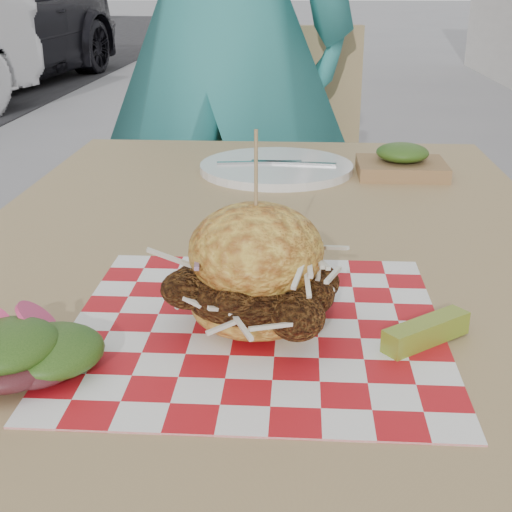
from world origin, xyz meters
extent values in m
imported|color=teal|center=(-0.39, 0.92, 0.96)|extent=(0.75, 0.53, 1.92)
cube|color=tan|center=(-0.22, -0.10, 0.73)|extent=(0.80, 1.20, 0.04)
cylinder|color=#333338|center=(-0.56, 0.44, 0.35)|extent=(0.05, 0.05, 0.71)
cylinder|color=#333338|center=(0.12, 0.44, 0.35)|extent=(0.05, 0.05, 0.71)
cube|color=tan|center=(-0.22, 0.87, 0.45)|extent=(0.47, 0.47, 0.04)
cube|color=tan|center=(-0.24, 1.07, 0.70)|extent=(0.42, 0.10, 0.50)
cylinder|color=#333338|center=(-0.37, 0.67, 0.21)|extent=(0.03, 0.03, 0.43)
cylinder|color=#333338|center=(-0.02, 0.72, 0.21)|extent=(0.03, 0.03, 0.43)
cylinder|color=#333338|center=(-0.42, 1.03, 0.21)|extent=(0.03, 0.03, 0.43)
cylinder|color=#333338|center=(-0.06, 1.07, 0.21)|extent=(0.03, 0.03, 0.43)
cube|color=red|center=(-0.22, -0.35, 0.75)|extent=(0.36, 0.36, 0.00)
ellipsoid|color=gold|center=(-0.22, -0.35, 0.77)|extent=(0.13, 0.13, 0.04)
ellipsoid|color=brown|center=(-0.22, -0.35, 0.79)|extent=(0.14, 0.13, 0.07)
ellipsoid|color=gold|center=(-0.22, -0.35, 0.83)|extent=(0.13, 0.13, 0.09)
cylinder|color=tan|center=(-0.22, -0.35, 0.90)|extent=(0.00, 0.00, 0.10)
cube|color=olive|center=(-0.06, -0.38, 0.76)|extent=(0.09, 0.08, 0.02)
ellipsoid|color=#3F1419|center=(-0.39, -0.44, 0.76)|extent=(0.08, 0.08, 0.03)
ellipsoid|color=#1E4212|center=(-0.41, -0.41, 0.76)|extent=(0.08, 0.08, 0.03)
ellipsoid|color=#1E4212|center=(-0.41, -0.47, 0.76)|extent=(0.08, 0.08, 0.03)
cylinder|color=#E23E75|center=(-0.41, -0.42, 0.79)|extent=(0.05, 0.05, 0.04)
cylinder|color=white|center=(-0.22, 0.25, 0.76)|extent=(0.27, 0.27, 0.01)
cube|color=silver|center=(-0.25, 0.25, 0.77)|extent=(0.15, 0.03, 0.00)
cube|color=silver|center=(-0.19, 0.25, 0.77)|extent=(0.15, 0.03, 0.00)
cube|color=olive|center=(0.00, 0.24, 0.76)|extent=(0.15, 0.12, 0.02)
ellipsoid|color=#1E4212|center=(0.00, 0.24, 0.79)|extent=(0.09, 0.09, 0.03)
camera|label=1|loc=(-0.18, -0.98, 1.07)|focal=50.00mm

